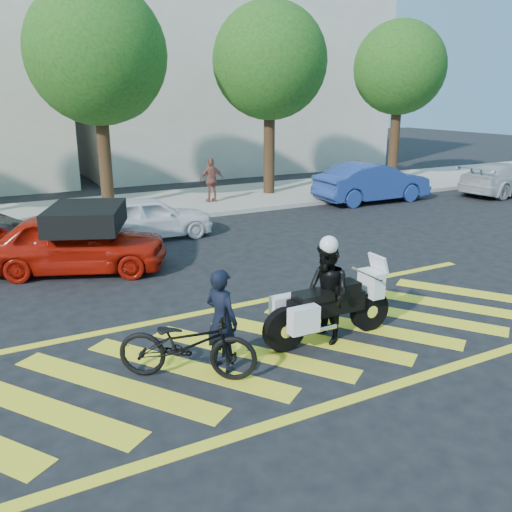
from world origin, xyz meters
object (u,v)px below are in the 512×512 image
officer_moto (327,294)px  bicycle (187,344)px  red_convertible (75,243)px  parked_mid_right (150,217)px  parked_right (372,182)px  officer_bike (222,320)px  police_motorcycle (327,307)px  parked_far_right (504,179)px

officer_moto → bicycle: bearing=-88.0°
officer_moto → red_convertible: size_ratio=0.41×
red_convertible → parked_mid_right: size_ratio=1.16×
red_convertible → parked_mid_right: red_convertible is taller
bicycle → red_convertible: size_ratio=0.49×
parked_mid_right → parked_right: 9.31m
red_convertible → parked_right: (11.68, 3.49, 0.05)m
parked_right → officer_moto: bearing=138.5°
officer_bike → parked_mid_right: (1.43, 8.07, -0.19)m
officer_bike → bicycle: (-0.55, -0.01, -0.26)m
bicycle → police_motorcycle: 2.52m
parked_right → bicycle: bearing=131.6°
police_motorcycle → parked_right: bearing=47.2°
parked_mid_right → parked_right: (9.22, 1.30, 0.14)m
officer_bike → parked_far_right: size_ratio=0.35×
bicycle → police_motorcycle: size_ratio=0.82×
parked_far_right → police_motorcycle: bearing=111.9°
parked_mid_right → parked_far_right: parked_far_right is taller
police_motorcycle → red_convertible: (-3.00, 5.81, 0.11)m
parked_far_right → red_convertible: bearing=90.2°
police_motorcycle → parked_mid_right: bearing=94.1°
bicycle → parked_mid_right: 8.32m
officer_bike → police_motorcycle: 1.98m
red_convertible → parked_right: bearing=-50.9°
officer_bike → police_motorcycle: size_ratio=0.64×
police_motorcycle → parked_right: (8.68, 9.30, 0.16)m
parked_mid_right → parked_far_right: 15.10m
police_motorcycle → parked_far_right: parked_far_right is taller
bicycle → police_motorcycle: (2.52, 0.08, 0.06)m
police_motorcycle → bicycle: bearing=-178.0°
officer_moto → red_convertible: officer_moto is taller
police_motorcycle → officer_moto: 0.25m
police_motorcycle → red_convertible: red_convertible is taller
bicycle → red_convertible: 5.91m
officer_bike → parked_right: 14.19m
officer_bike → parked_far_right: (16.53, 8.07, -0.14)m
police_motorcycle → red_convertible: 6.54m
officer_bike → red_convertible: (-1.03, 5.88, -0.09)m
red_convertible → officer_bike: bearing=-147.6°
bicycle → red_convertible: (-0.48, 5.88, 0.17)m
police_motorcycle → parked_right: 12.73m
bicycle → officer_bike: bearing=-55.9°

